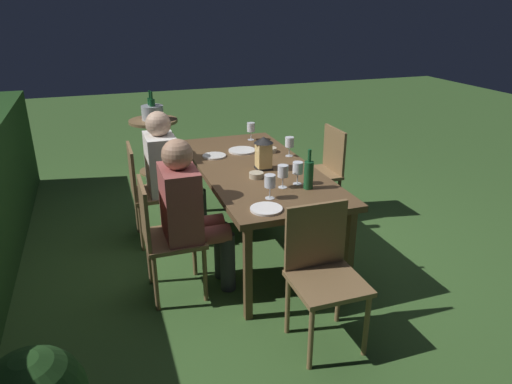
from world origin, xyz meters
The scene contains 22 objects.
ground_plane centered at (0.00, 0.00, 0.00)m, with size 16.00×16.00×0.00m, color #385B28.
dining_table centered at (0.00, 0.00, 0.68)m, with size 1.96×0.88×0.74m.
chair_side_right_b centered at (0.44, 0.83, 0.49)m, with size 0.42×0.40×0.87m.
person_in_cream centered at (0.44, 0.64, 0.64)m, with size 0.38×0.47×1.15m.
chair_head_near centered at (-1.23, 0.00, 0.49)m, with size 0.40×0.42×0.87m.
chair_side_right_a centered at (-0.44, 0.83, 0.49)m, with size 0.42×0.40×0.87m.
person_in_rust centered at (-0.44, 0.64, 0.64)m, with size 0.38×0.47×1.15m.
chair_side_left_b centered at (0.44, -0.83, 0.49)m, with size 0.42×0.40×0.87m.
lantern_centerpiece centered at (-0.07, -0.04, 0.88)m, with size 0.15×0.15×0.27m.
green_bottle_on_table centered at (-0.57, -0.20, 0.85)m, with size 0.07×0.07×0.29m.
wine_glass_a centered at (0.77, -0.21, 0.85)m, with size 0.08×0.08×0.17m.
wine_glass_b centered at (0.17, -0.36, 0.85)m, with size 0.08×0.08×0.17m.
wine_glass_c centered at (-0.65, 0.13, 0.85)m, with size 0.08×0.08×0.17m.
wine_glass_d centered at (-0.47, -0.16, 0.85)m, with size 0.08×0.08×0.17m.
wine_glass_e centered at (-0.50, -0.03, 0.85)m, with size 0.08×0.08×0.17m.
plate_a centered at (-0.82, 0.21, 0.74)m, with size 0.21×0.21×0.01m, color white.
plate_b centered at (0.44, -0.02, 0.74)m, with size 0.24×0.24×0.01m, color white.
plate_c centered at (0.37, 0.25, 0.74)m, with size 0.20×0.20×0.01m, color silver.
bowl_olives centered at (0.34, -0.24, 0.76)m, with size 0.13×0.13×0.04m.
bowl_bread centered at (-0.24, 0.08, 0.76)m, with size 0.11×0.11×0.04m.
side_table centered at (2.24, 0.54, 0.45)m, with size 0.58×0.58×0.66m.
ice_bucket centered at (2.24, 0.54, 0.77)m, with size 0.26×0.26×0.34m.
Camera 1 is at (-3.38, 1.17, 1.97)m, focal length 32.75 mm.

